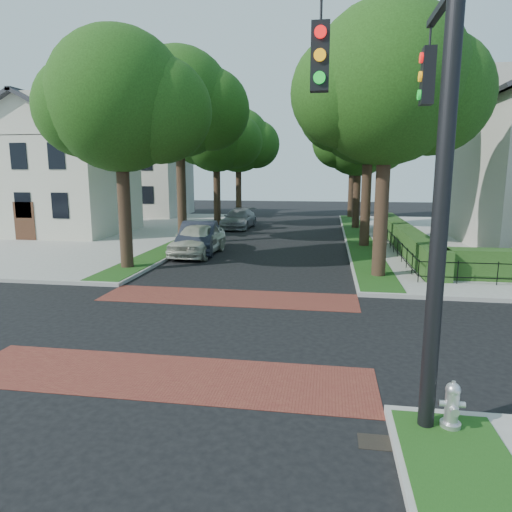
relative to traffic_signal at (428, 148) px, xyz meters
The scene contains 24 objects.
ground 8.09m from the traffic_signal, 137.91° to the left, with size 120.00×120.00×0.00m, color black.
sidewalk_nw 34.12m from the traffic_signal, 136.17° to the left, with size 30.00×30.00×0.15m, color gray.
crosswalk_far 10.20m from the traffic_signal, 122.69° to the left, with size 9.00×2.20×0.01m, color maroon.
crosswalk_near 6.89m from the traffic_signal, 166.05° to the left, with size 9.00×2.20×0.01m, color maroon.
storm_drain 4.77m from the traffic_signal, 135.00° to the right, with size 0.65×0.45×0.01m, color black.
grass_strip_ne 23.95m from the traffic_signal, 88.75° to the left, with size 1.60×29.80×0.02m, color #194012.
grass_strip_nw 26.06m from the traffic_signal, 113.63° to the left, with size 1.60×29.80×0.02m, color #194012.
tree_right_near 12.03m from the traffic_signal, 86.47° to the left, with size 7.75×6.67×10.66m.
tree_right_mid 19.95m from the traffic_signal, 87.89° to the left, with size 8.25×7.09×11.22m.
tree_right_far 28.73m from the traffic_signal, 88.57° to the left, with size 7.25×6.23×9.74m.
tree_right_back 37.74m from the traffic_signal, 88.91° to the left, with size 7.50×6.45×10.20m.
tree_left_near 15.74m from the traffic_signal, 131.45° to the left, with size 7.50×6.45×10.20m.
tree_left_mid 22.48m from the traffic_signal, 117.60° to the left, with size 8.00×6.88×11.48m.
tree_left_far 30.52m from the traffic_signal, 109.77° to the left, with size 7.00×6.02×9.86m.
tree_left_back 39.12m from the traffic_signal, 105.27° to the left, with size 7.75×6.66×10.44m.
hedge_main_road 20.01m from the traffic_signal, 81.75° to the left, with size 1.00×18.00×1.20m, color #1E3D15.
fence_main_road 19.95m from the traffic_signal, 84.08° to the left, with size 0.06×18.00×0.90m, color black, non-canonical shape.
house_left_near 30.29m from the traffic_signal, 132.28° to the left, with size 10.00×9.00×10.14m.
house_left_far 41.72m from the traffic_signal, 119.24° to the left, with size 10.00×9.00×10.14m.
traffic_signal is the anchor object (origin of this frame).
parked_car_front 18.19m from the traffic_signal, 117.91° to the left, with size 2.02×5.03×1.71m, color beige.
parked_car_middle 18.86m from the traffic_signal, 117.36° to the left, with size 1.81×5.19×1.71m, color #1E222D.
parked_car_rear 29.33m from the traffic_signal, 106.98° to the left, with size 2.12×5.22×1.52m, color gray.
fire_hydrant 4.21m from the traffic_signal, 17.60° to the right, with size 0.43×0.44×0.82m.
Camera 1 is at (3.39, -11.98, 4.32)m, focal length 32.00 mm.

